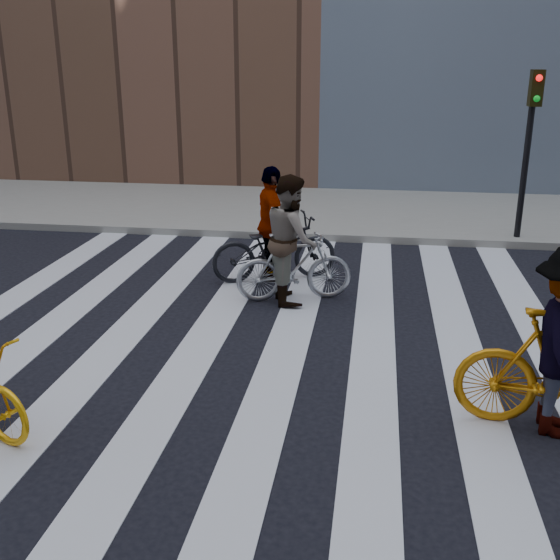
% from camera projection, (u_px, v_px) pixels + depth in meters
% --- Properties ---
extents(ground, '(100.00, 100.00, 0.00)m').
position_uv_depth(ground, '(247.00, 339.00, 8.63)').
color(ground, black).
rests_on(ground, ground).
extents(sidewalk_far, '(100.00, 5.00, 0.15)m').
position_uv_depth(sidewalk_far, '(308.00, 210.00, 15.63)').
color(sidewalk_far, gray).
rests_on(sidewalk_far, ground).
extents(zebra_crosswalk, '(8.25, 10.00, 0.01)m').
position_uv_depth(zebra_crosswalk, '(247.00, 338.00, 8.62)').
color(zebra_crosswalk, silver).
rests_on(zebra_crosswalk, ground).
extents(traffic_signal, '(0.22, 0.42, 3.33)m').
position_uv_depth(traffic_signal, '(531.00, 128.00, 12.27)').
color(traffic_signal, black).
rests_on(traffic_signal, ground).
extents(bike_silver_mid, '(1.83, 0.99, 1.06)m').
position_uv_depth(bike_silver_mid, '(294.00, 267.00, 9.86)').
color(bike_silver_mid, '#A1A4AB').
rests_on(bike_silver_mid, ground).
extents(bike_dark_rear, '(2.21, 1.48, 1.10)m').
position_uv_depth(bike_dark_rear, '(274.00, 248.00, 10.77)').
color(bike_dark_rear, black).
rests_on(bike_dark_rear, ground).
extents(rider_mid, '(0.97, 1.11, 1.92)m').
position_uv_depth(rider_mid, '(291.00, 239.00, 9.73)').
color(rider_mid, slate).
rests_on(rider_mid, ground).
extents(rider_rear, '(0.86, 1.20, 1.89)m').
position_uv_depth(rider_rear, '(271.00, 224.00, 10.65)').
color(rider_rear, slate).
rests_on(rider_rear, ground).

